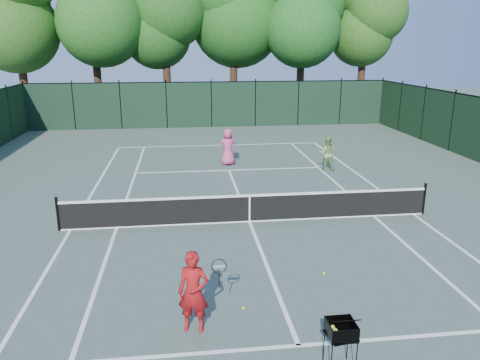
{
  "coord_description": "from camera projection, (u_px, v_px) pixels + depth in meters",
  "views": [
    {
      "loc": [
        -2.01,
        -13.72,
        5.39
      ],
      "look_at": [
        -0.18,
        1.0,
        1.1
      ],
      "focal_mm": 35.0,
      "sensor_mm": 36.0,
      "label": 1
    }
  ],
  "objects": [
    {
      "name": "loose_ball_midcourt",
      "position": [
        324.0,
        274.0,
        11.38
      ],
      "size": [
        0.07,
        0.07,
        0.07
      ],
      "primitive_type": "sphere",
      "color": "yellow",
      "rests_on": "ground"
    },
    {
      "name": "sideline_doubles_left",
      "position": [
        70.0,
        230.0,
        14.16
      ],
      "size": [
        0.1,
        23.77,
        0.01
      ],
      "primitive_type": "cube",
      "color": "white",
      "rests_on": "ground"
    },
    {
      "name": "baseline_far",
      "position": [
        219.0,
        145.0,
        26.14
      ],
      "size": [
        10.97,
        0.1,
        0.01
      ],
      "primitive_type": "cube",
      "color": "white",
      "rests_on": "ground"
    },
    {
      "name": "loose_ball_near_cart",
      "position": [
        244.0,
        308.0,
        9.9
      ],
      "size": [
        0.07,
        0.07,
        0.07
      ],
      "primitive_type": "sphere",
      "color": "#CAE52E",
      "rests_on": "ground"
    },
    {
      "name": "center_service_line",
      "position": [
        249.0,
        222.0,
        14.81
      ],
      "size": [
        0.1,
        12.8,
        0.01
      ],
      "primitive_type": "cube",
      "color": "white",
      "rests_on": "ground"
    },
    {
      "name": "fence_far",
      "position": [
        211.0,
        105.0,
        31.55
      ],
      "size": [
        24.0,
        0.05,
        3.0
      ],
      "primitive_type": "cube",
      "color": "black",
      "rests_on": "ground"
    },
    {
      "name": "service_line_far",
      "position": [
        229.0,
        170.0,
        20.91
      ],
      "size": [
        8.23,
        0.1,
        0.01
      ],
      "primitive_type": "cube",
      "color": "white",
      "rests_on": "ground"
    },
    {
      "name": "ball_hopper",
      "position": [
        341.0,
        330.0,
        7.9
      ],
      "size": [
        0.54,
        0.54,
        0.9
      ],
      "rotation": [
        0.0,
        0.0,
        0.17
      ],
      "color": "black",
      "rests_on": "ground"
    },
    {
      "name": "ground",
      "position": [
        249.0,
        222.0,
        14.81
      ],
      "size": [
        90.0,
        90.0,
        0.0
      ],
      "primitive_type": "plane",
      "color": "#46554A",
      "rests_on": "ground"
    },
    {
      "name": "service_line_near",
      "position": [
        299.0,
        345.0,
        8.71
      ],
      "size": [
        8.23,
        0.1,
        0.01
      ],
      "primitive_type": "cube",
      "color": "white",
      "rests_on": "ground"
    },
    {
      "name": "sideline_singles_left",
      "position": [
        117.0,
        228.0,
        14.32
      ],
      "size": [
        0.1,
        23.77,
        0.01
      ],
      "primitive_type": "cube",
      "color": "white",
      "rests_on": "ground"
    },
    {
      "name": "player_pink",
      "position": [
        228.0,
        147.0,
        21.63
      ],
      "size": [
        0.92,
        0.68,
        1.71
      ],
      "rotation": [
        0.0,
        0.0,
        3.32
      ],
      "color": "#C84679",
      "rests_on": "ground"
    },
    {
      "name": "sideline_doubles_right",
      "position": [
        413.0,
        214.0,
        15.46
      ],
      "size": [
        0.1,
        23.77,
        0.01
      ],
      "primitive_type": "cube",
      "color": "white",
      "rests_on": "ground"
    },
    {
      "name": "sideline_singles_right",
      "position": [
        374.0,
        216.0,
        15.3
      ],
      "size": [
        0.1,
        23.77,
        0.01
      ],
      "primitive_type": "cube",
      "color": "white",
      "rests_on": "ground"
    },
    {
      "name": "tree_2",
      "position": [
        164.0,
        11.0,
        33.09
      ],
      "size": [
        6.0,
        6.0,
        12.4
      ],
      "color": "black",
      "rests_on": "ground"
    },
    {
      "name": "player_green",
      "position": [
        327.0,
        153.0,
        20.69
      ],
      "size": [
        0.86,
        0.74,
        1.55
      ],
      "rotation": [
        0.0,
        0.0,
        2.92
      ],
      "color": "#7DA552",
      "rests_on": "ground"
    },
    {
      "name": "tree_0",
      "position": [
        14.0,
        2.0,
        31.49
      ],
      "size": [
        6.4,
        6.4,
        13.14
      ],
      "color": "black",
      "rests_on": "ground"
    },
    {
      "name": "tree_5",
      "position": [
        366.0,
        13.0,
        35.16
      ],
      "size": [
        5.8,
        5.8,
        12.23
      ],
      "color": "black",
      "rests_on": "ground"
    },
    {
      "name": "coach",
      "position": [
        194.0,
        292.0,
        8.98
      ],
      "size": [
        1.01,
        0.55,
        1.65
      ],
      "rotation": [
        0.0,
        0.0,
        -0.23
      ],
      "color": "#A11215",
      "rests_on": "ground"
    },
    {
      "name": "tree_4",
      "position": [
        303.0,
        6.0,
        33.97
      ],
      "size": [
        6.2,
        6.2,
        12.97
      ],
      "color": "black",
      "rests_on": "ground"
    },
    {
      "name": "tennis_net",
      "position": [
        250.0,
        208.0,
        14.68
      ],
      "size": [
        11.69,
        0.09,
        1.06
      ],
      "color": "black",
      "rests_on": "ground"
    }
  ]
}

